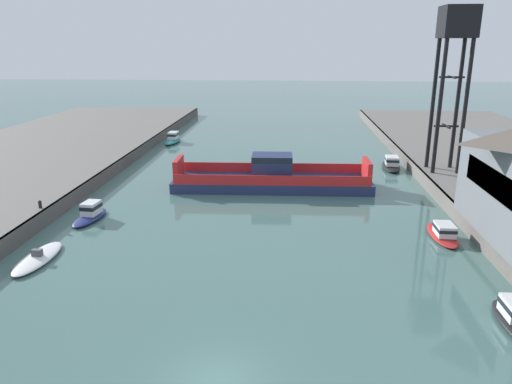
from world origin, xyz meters
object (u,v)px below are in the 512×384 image
(moored_boat_far_left, at_px, (391,164))
(moored_boat_far_right, at_px, (90,213))
(moored_boat_near_left, at_px, (38,258))
(moored_boat_mid_right, at_px, (173,139))
(moored_boat_near_right, at_px, (443,232))
(crane_tower, at_px, (456,41))
(chain_ferry, at_px, (272,178))

(moored_boat_far_left, relative_size, moored_boat_far_right, 1.23)
(moored_boat_near_left, distance_m, moored_boat_mid_right, 45.31)
(moored_boat_near_left, height_order, moored_boat_near_right, moored_boat_near_right)
(moored_boat_mid_right, bearing_deg, crane_tower, -30.08)
(moored_boat_near_left, xyz_separation_m, crane_tower, (36.04, 24.02, 15.54))
(moored_boat_mid_right, height_order, moored_boat_far_right, moored_boat_mid_right)
(moored_boat_near_left, height_order, moored_boat_far_right, moored_boat_far_right)
(moored_boat_mid_right, distance_m, crane_tower, 45.08)
(moored_boat_near_right, relative_size, moored_boat_far_right, 1.09)
(moored_boat_far_right, bearing_deg, chain_ferry, 35.08)
(moored_boat_near_left, xyz_separation_m, moored_boat_far_left, (31.62, 30.30, 0.41))
(moored_boat_near_right, xyz_separation_m, crane_tower, (4.60, 17.20, 15.26))
(moored_boat_near_left, distance_m, moored_boat_far_left, 43.80)
(moored_boat_mid_right, bearing_deg, moored_boat_far_left, -24.89)
(moored_boat_far_right, relative_size, crane_tower, 0.30)
(moored_boat_near_left, distance_m, crane_tower, 46.01)
(chain_ferry, bearing_deg, moored_boat_near_right, -42.37)
(chain_ferry, relative_size, moored_boat_near_left, 3.56)
(moored_boat_near_right, bearing_deg, crane_tower, 75.03)
(moored_boat_near_right, height_order, moored_boat_far_left, moored_boat_far_left)
(moored_boat_near_right, bearing_deg, moored_boat_far_right, 175.99)
(moored_boat_near_left, bearing_deg, moored_boat_far_left, 43.78)
(moored_boat_far_left, distance_m, moored_boat_far_right, 37.83)
(chain_ferry, height_order, moored_boat_far_left, chain_ferry)
(chain_ferry, relative_size, moored_boat_mid_right, 3.64)
(crane_tower, bearing_deg, moored_boat_mid_right, 149.92)
(moored_boat_near_right, height_order, moored_boat_mid_right, moored_boat_mid_right)
(moored_boat_near_left, height_order, crane_tower, crane_tower)
(crane_tower, bearing_deg, moored_boat_near_right, -104.97)
(moored_boat_far_right, bearing_deg, crane_tower, 22.84)
(moored_boat_near_left, xyz_separation_m, moored_boat_near_right, (31.44, 6.82, 0.28))
(chain_ferry, bearing_deg, crane_tower, 10.60)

